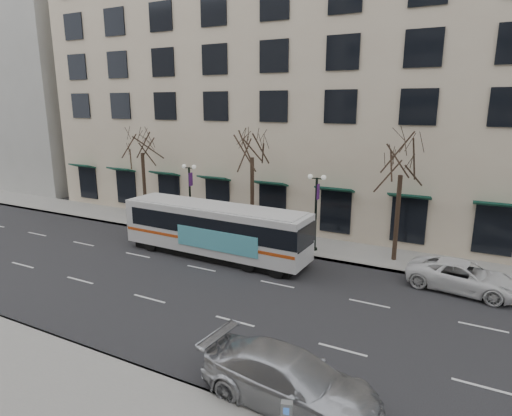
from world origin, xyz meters
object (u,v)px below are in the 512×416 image
Objects in this scene: tree_far_mid at (252,144)px; city_bus at (216,229)px; lamp_post_right at (316,209)px; silver_car at (290,380)px; white_pickup at (463,277)px; tree_far_left at (141,141)px; lamp_post_left at (190,194)px; pay_station at (287,415)px; tree_far_right at (402,159)px.

city_bus is (-0.31, -4.36, -5.04)m from tree_far_mid.
lamp_post_right reaches higher than silver_car.
silver_car reaches higher than white_pickup.
city_bus is at bearing -24.25° from tree_far_left.
tree_far_left is at bearing 173.17° from lamp_post_left.
lamp_post_left reaches higher than pay_station.
white_pickup is at bearing 57.47° from pay_station.
tree_far_mid is 18.67m from silver_car.
city_bus is at bearing 104.25° from white_pickup.
tree_far_mid is 10.01m from tree_far_right.
tree_far_mid is at bearing 6.85° from lamp_post_left.
lamp_post_left reaches higher than silver_car.
white_pickup is (23.96, -2.69, -5.93)m from tree_far_left.
silver_car is at bearing -58.07° from tree_far_mid.
tree_far_mid is at bearing 86.65° from white_pickup.
white_pickup is at bearing -6.28° from lamp_post_left.
white_pickup is at bearing -13.12° from lamp_post_right.
lamp_post_left is 20.42m from silver_car.
tree_far_right is 1.45× the size of white_pickup.
lamp_post_right is at bearing -6.83° from tree_far_mid.
tree_far_right is 12.09m from city_bus.
pay_station is at bearing -48.85° from city_bus.
silver_car is 13.15m from white_pickup.
tree_far_right is 15.40m from lamp_post_left.
lamp_post_right is at bearing 21.67° from silver_car.
tree_far_right is 1.31× the size of silver_car.
city_bus is (-5.32, -3.76, -1.08)m from lamp_post_right.
lamp_post_left is 0.85× the size of silver_car.
white_pickup is at bearing -10.89° from tree_far_mid.
tree_far_left reaches higher than pay_station.
tree_far_right is at bearing 2.29° from lamp_post_left.
tree_far_mid is 1.64× the size of lamp_post_right.
tree_far_left is at bearing 122.75° from pay_station.
city_bus is at bearing -157.05° from tree_far_right.
silver_car is at bearing -92.49° from tree_far_right.
tree_far_mid reaches higher than lamp_post_left.
lamp_post_right reaches higher than city_bus.
white_pickup is (4.62, 12.31, -0.12)m from silver_car.
tree_far_left is 0.98× the size of tree_far_mid.
tree_far_left reaches higher than white_pickup.
lamp_post_left and lamp_post_right have the same top height.
tree_far_right is at bearing 6.85° from lamp_post_right.
lamp_post_left is 6.10m from city_bus.
tree_far_right reaches higher than pay_station.
pay_station is (0.06, -16.89, -5.20)m from tree_far_right.
tree_far_left is 1.60× the size of lamp_post_left.
tree_far_mid is at bearing 173.17° from lamp_post_right.
lamp_post_left is at bearing -177.71° from tree_far_right.
tree_far_left is 1.36× the size of silver_car.
pay_station is at bearing -72.79° from lamp_post_right.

